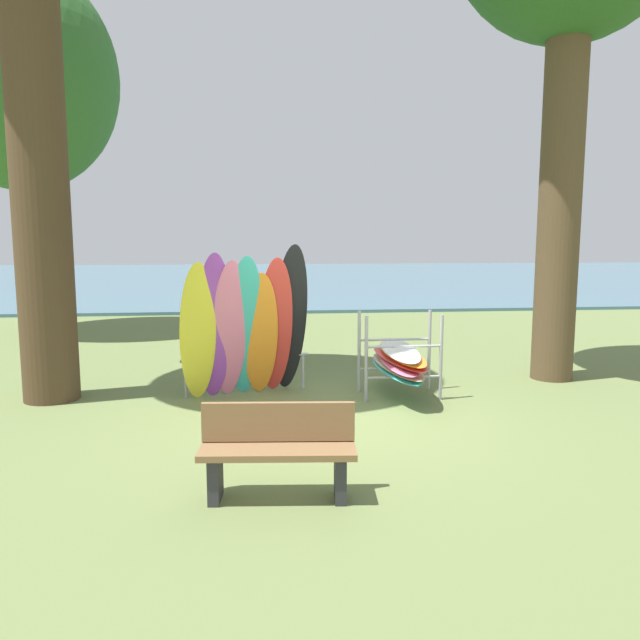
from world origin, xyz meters
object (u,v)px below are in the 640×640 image
Objects in this scene: leaning_board_pile at (246,328)px; board_storage_rack at (399,359)px; park_bench at (278,449)px; tree_mid_behind at (18,77)px.

leaning_board_pile is 1.06× the size of board_storage_rack.
leaning_board_pile reaches higher than park_bench.
leaning_board_pile is at bearing 95.26° from park_bench.
board_storage_rack reaches higher than park_bench.
tree_mid_behind reaches higher than board_storage_rack.
board_storage_rack is at bearing 60.65° from park_bench.
tree_mid_behind is at bearing 137.70° from board_storage_rack.
tree_mid_behind reaches higher than leaning_board_pile.
tree_mid_behind is 11.74m from board_storage_rack.
park_bench is at bearing -84.74° from leaning_board_pile.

